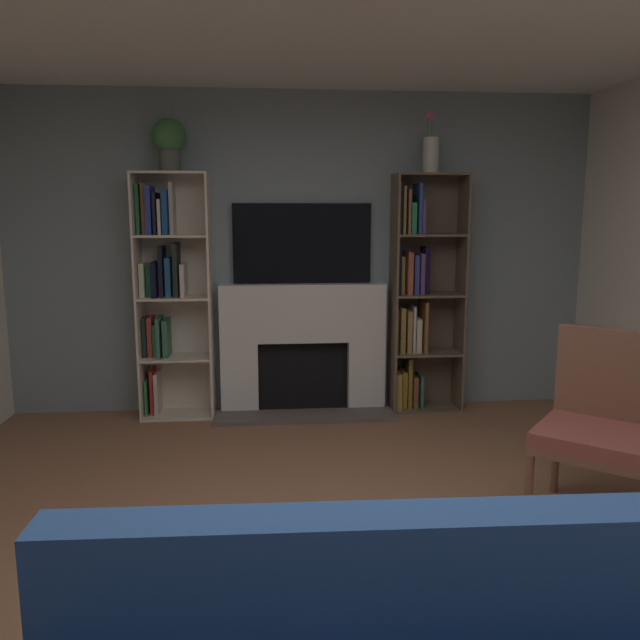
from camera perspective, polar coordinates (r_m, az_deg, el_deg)
name	(u,v)px	position (r m, az deg, el deg)	size (l,w,h in m)	color
ground_plane	(344,618)	(2.87, 2.20, -25.29)	(6.94, 6.94, 0.00)	#8C5F44
wall_back_accent	(302,254)	(5.28, -1.66, 5.99)	(4.91, 0.06, 2.61)	gray
fireplace	(303,346)	(5.25, -1.54, -2.34)	(1.47, 0.48, 1.07)	white
tv	(302,243)	(5.21, -1.63, 6.94)	(1.13, 0.06, 0.65)	black
bookshelf_left	(168,289)	(5.20, -13.59, 2.78)	(0.58, 0.32, 1.95)	beige
bookshelf_right	(418,298)	(5.31, 8.81, 2.00)	(0.58, 0.32, 1.95)	brown
potted_plant	(169,141)	(5.15, -13.49, 15.46)	(0.26, 0.26, 0.40)	#555853
vase_with_flowers	(431,153)	(5.27, 9.99, 14.66)	(0.13, 0.13, 0.48)	silver
armchair	(606,423)	(3.75, 24.47, -8.48)	(0.84, 0.83, 1.02)	brown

